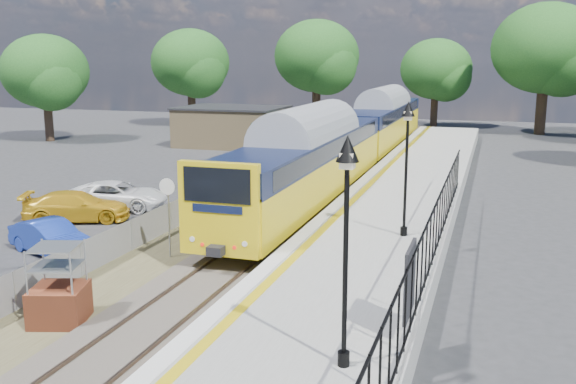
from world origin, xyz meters
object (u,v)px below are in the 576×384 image
at_px(victorian_lamp_north, 407,137).
at_px(car_blue, 51,238).
at_px(train, 355,135).
at_px(brick_plinth, 58,286).
at_px(victorian_lamp_south, 347,199).
at_px(car_white, 116,196).
at_px(speed_sign, 168,204).
at_px(car_yellow, 77,206).

xyz_separation_m(victorian_lamp_north, car_blue, (-12.10, -3.13, -3.69)).
bearing_deg(train, brick_plinth, -95.79).
bearing_deg(victorian_lamp_south, car_white, 135.60).
bearing_deg(victorian_lamp_north, car_blue, -165.48).
distance_m(victorian_lamp_north, speed_sign, 8.46).
distance_m(brick_plinth, car_white, 13.33).
relative_size(victorian_lamp_south, car_white, 0.98).
distance_m(victorian_lamp_south, brick_plinth, 8.85).
distance_m(victorian_lamp_south, victorian_lamp_north, 10.00).
bearing_deg(brick_plinth, speed_sign, 89.63).
height_order(speed_sign, car_white, speed_sign).
xyz_separation_m(train, car_blue, (-6.80, -19.90, -1.73)).
height_order(car_yellow, car_white, car_white).
xyz_separation_m(victorian_lamp_north, brick_plinth, (-7.84, -8.26, -3.26)).
relative_size(victorian_lamp_south, car_yellow, 1.03).
xyz_separation_m(car_yellow, car_white, (0.40, 2.44, 0.00)).
bearing_deg(car_blue, speed_sign, -57.96).
bearing_deg(car_blue, car_white, 34.93).
bearing_deg(train, car_blue, -108.86).
bearing_deg(car_yellow, brick_plinth, -169.75).
bearing_deg(brick_plinth, car_yellow, 123.67).
height_order(victorian_lamp_north, car_white, victorian_lamp_north).
bearing_deg(victorian_lamp_north, brick_plinth, -133.50).
height_order(victorian_lamp_south, victorian_lamp_north, same).
xyz_separation_m(victorian_lamp_south, car_white, (-13.97, 13.68, -3.65)).
distance_m(victorian_lamp_south, car_yellow, 18.60).
bearing_deg(car_blue, brick_plinth, -119.11).
bearing_deg(train, victorian_lamp_south, -78.39).
bearing_deg(speed_sign, victorian_lamp_north, 16.81).
xyz_separation_m(speed_sign, car_blue, (-4.30, -0.82, -1.35)).
bearing_deg(car_white, train, -45.73).
relative_size(brick_plinth, car_white, 0.46).
xyz_separation_m(brick_plinth, car_blue, (-4.26, 5.13, -0.43)).
distance_m(car_blue, car_white, 7.01).
distance_m(victorian_lamp_north, train, 17.69).
bearing_deg(car_yellow, car_blue, -178.10).
relative_size(speed_sign, car_yellow, 0.64).
height_order(train, car_blue, train).
distance_m(train, car_blue, 21.10).
relative_size(car_blue, car_yellow, 0.83).
xyz_separation_m(brick_plinth, speed_sign, (0.04, 5.95, 0.92)).
height_order(car_blue, car_white, car_white).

